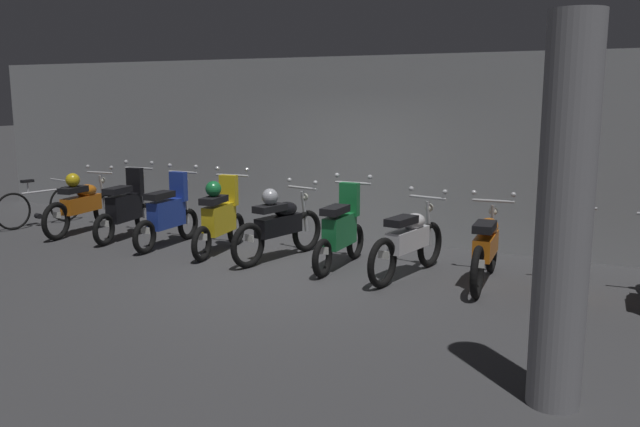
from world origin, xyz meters
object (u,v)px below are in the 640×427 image
(motorbike_slot_5, at_px, (341,231))
(motorbike_slot_7, at_px, (486,247))
(motorbike_slot_6, at_px, (409,241))
(bicycle, at_px, (40,206))
(motorbike_slot_1, at_px, (126,208))
(motorbike_slot_3, at_px, (220,216))
(motorbike_slot_4, at_px, (279,224))
(support_pillar, at_px, (565,216))
(motorbike_slot_2, at_px, (168,214))
(motorbike_slot_0, at_px, (82,203))
(motorbike_slot_8, at_px, (569,254))

(motorbike_slot_5, height_order, motorbike_slot_7, motorbike_slot_5)
(motorbike_slot_6, xyz_separation_m, motorbike_slot_7, (1.01, 0.11, 0.00))
(bicycle, bearing_deg, motorbike_slot_6, -1.21)
(motorbike_slot_1, xyz_separation_m, motorbike_slot_3, (2.04, -0.11, 0.04))
(motorbike_slot_4, bearing_deg, motorbike_slot_3, -176.20)
(motorbike_slot_7, height_order, support_pillar, support_pillar)
(motorbike_slot_1, xyz_separation_m, motorbike_slot_4, (3.06, -0.05, 0.00))
(bicycle, bearing_deg, motorbike_slot_4, -1.46)
(motorbike_slot_1, height_order, motorbike_slot_5, same)
(motorbike_slot_5, height_order, motorbike_slot_6, motorbike_slot_5)
(motorbike_slot_2, relative_size, motorbike_slot_4, 0.87)
(motorbike_slot_0, relative_size, motorbike_slot_8, 1.00)
(motorbike_slot_6, bearing_deg, motorbike_slot_8, 1.70)
(motorbike_slot_6, relative_size, support_pillar, 0.64)
(motorbike_slot_7, bearing_deg, motorbike_slot_3, -177.71)
(motorbike_slot_4, bearing_deg, motorbike_slot_8, 0.57)
(motorbike_slot_1, height_order, support_pillar, support_pillar)
(motorbike_slot_4, height_order, support_pillar, support_pillar)
(motorbike_slot_7, distance_m, bicycle, 8.33)
(motorbike_slot_0, relative_size, motorbike_slot_2, 1.16)
(motorbike_slot_6, bearing_deg, motorbike_slot_2, -179.25)
(motorbike_slot_7, relative_size, bicycle, 1.14)
(motorbike_slot_8, height_order, support_pillar, support_pillar)
(motorbike_slot_8, distance_m, bicycle, 9.35)
(motorbike_slot_2, height_order, motorbike_slot_7, motorbike_slot_2)
(motorbike_slot_6, distance_m, motorbike_slot_8, 2.03)
(motorbike_slot_0, distance_m, motorbike_slot_5, 5.09)
(motorbike_slot_6, bearing_deg, motorbike_slot_5, 178.64)
(motorbike_slot_8, bearing_deg, motorbike_slot_4, -179.43)
(motorbike_slot_1, distance_m, motorbike_slot_6, 5.10)
(motorbike_slot_0, relative_size, support_pillar, 0.64)
(motorbike_slot_3, distance_m, motorbike_slot_7, 4.08)
(motorbike_slot_4, relative_size, support_pillar, 0.63)
(motorbike_slot_3, height_order, motorbike_slot_7, motorbike_slot_3)
(motorbike_slot_1, xyz_separation_m, motorbike_slot_2, (1.02, -0.12, 0.00))
(motorbike_slot_0, xyz_separation_m, motorbike_slot_5, (5.09, -0.03, -0.00))
(motorbike_slot_0, xyz_separation_m, motorbike_slot_6, (6.12, -0.05, -0.04))
(motorbike_slot_2, bearing_deg, motorbike_slot_5, 1.46)
(motorbike_slot_2, distance_m, motorbike_slot_7, 5.09)
(motorbike_slot_1, bearing_deg, motorbike_slot_7, 0.46)
(motorbike_slot_7, distance_m, support_pillar, 3.59)
(motorbike_slot_7, bearing_deg, motorbike_slot_1, -179.54)
(motorbike_slot_5, relative_size, motorbike_slot_8, 0.86)
(motorbike_slot_1, height_order, motorbike_slot_3, same)
(motorbike_slot_6, relative_size, motorbike_slot_7, 1.00)
(motorbike_slot_6, distance_m, bicycle, 7.32)
(motorbike_slot_4, relative_size, motorbike_slot_6, 0.99)
(motorbike_slot_1, xyz_separation_m, support_pillar, (7.45, -3.12, 1.00))
(motorbike_slot_4, bearing_deg, bicycle, 178.54)
(motorbike_slot_8, relative_size, support_pillar, 0.64)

